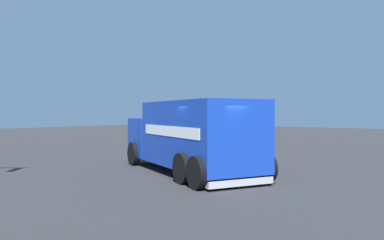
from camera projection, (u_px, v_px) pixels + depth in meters
name	position (u px, v px, depth m)	size (l,w,h in m)	color
ground_plane	(224.00, 182.00, 13.02)	(100.00, 100.00, 0.00)	#2B2B2D
delivery_truck	(190.00, 136.00, 14.90)	(7.99, 5.56, 2.71)	#1438AD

